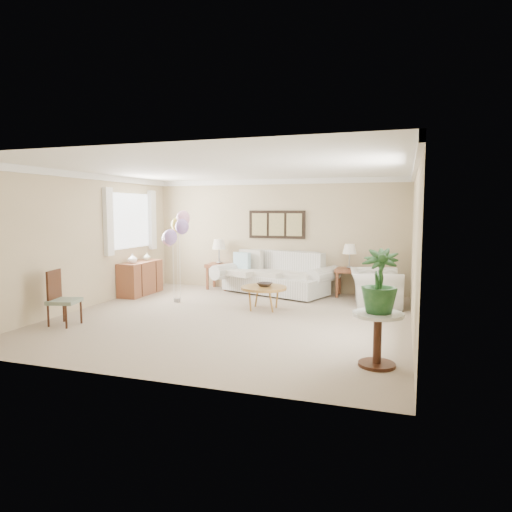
# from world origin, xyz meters

# --- Properties ---
(ground_plane) EXTENTS (6.00, 6.00, 0.00)m
(ground_plane) POSITION_xyz_m (0.00, 0.00, 0.00)
(ground_plane) COLOR tan
(room_shell) EXTENTS (6.04, 6.04, 2.60)m
(room_shell) POSITION_xyz_m (-0.11, 0.09, 1.63)
(room_shell) COLOR #C9B690
(room_shell) RESTS_ON ground
(wall_art_triptych) EXTENTS (1.35, 0.06, 0.65)m
(wall_art_triptych) POSITION_xyz_m (0.00, 2.96, 1.55)
(wall_art_triptych) COLOR black
(wall_art_triptych) RESTS_ON ground
(sofa) EXTENTS (2.89, 1.72, 0.95)m
(sofa) POSITION_xyz_m (0.09, 2.55, 0.38)
(sofa) COLOR silver
(sofa) RESTS_ON ground
(end_table_left) EXTENTS (0.56, 0.51, 0.61)m
(end_table_left) POSITION_xyz_m (-1.36, 2.73, 0.51)
(end_table_left) COLOR brown
(end_table_left) RESTS_ON ground
(end_table_right) EXTENTS (0.57, 0.52, 0.62)m
(end_table_right) POSITION_xyz_m (1.72, 2.71, 0.52)
(end_table_right) COLOR brown
(end_table_right) RESTS_ON ground
(lamp_left) EXTENTS (0.33, 0.33, 0.58)m
(lamp_left) POSITION_xyz_m (-1.36, 2.73, 1.05)
(lamp_left) COLOR gray
(lamp_left) RESTS_ON end_table_left
(lamp_right) EXTENTS (0.30, 0.30, 0.53)m
(lamp_right) POSITION_xyz_m (1.72, 2.71, 1.03)
(lamp_right) COLOR gray
(lamp_right) RESTS_ON end_table_right
(coffee_table) EXTENTS (0.87, 0.87, 0.44)m
(coffee_table) POSITION_xyz_m (0.33, 0.86, 0.41)
(coffee_table) COLOR olive
(coffee_table) RESTS_ON ground
(decor_bowl) EXTENTS (0.32, 0.32, 0.07)m
(decor_bowl) POSITION_xyz_m (0.34, 0.89, 0.48)
(decor_bowl) COLOR #2A2320
(decor_bowl) RESTS_ON coffee_table
(armchair) EXTENTS (1.10, 1.22, 0.71)m
(armchair) POSITION_xyz_m (2.32, 1.90, 0.35)
(armchair) COLOR silver
(armchair) RESTS_ON ground
(side_table) EXTENTS (0.61, 0.61, 0.66)m
(side_table) POSITION_xyz_m (2.58, -1.72, 0.50)
(side_table) COLOR silver
(side_table) RESTS_ON ground
(potted_plant) EXTENTS (0.45, 0.45, 0.77)m
(potted_plant) POSITION_xyz_m (2.58, -1.72, 1.05)
(potted_plant) COLOR #17461C
(potted_plant) RESTS_ON side_table
(accent_chair) EXTENTS (0.53, 0.53, 0.91)m
(accent_chair) POSITION_xyz_m (-2.50, -1.28, 0.47)
(accent_chair) COLOR gray
(accent_chair) RESTS_ON ground
(credenza) EXTENTS (0.46, 1.20, 0.74)m
(credenza) POSITION_xyz_m (-2.76, 1.50, 0.37)
(credenza) COLOR brown
(credenza) RESTS_ON ground
(vase_white) EXTENTS (0.24, 0.24, 0.21)m
(vase_white) POSITION_xyz_m (-2.74, 1.18, 0.84)
(vase_white) COLOR white
(vase_white) RESTS_ON credenza
(vase_sage) EXTENTS (0.18, 0.18, 0.17)m
(vase_sage) POSITION_xyz_m (-2.74, 1.76, 0.83)
(vase_sage) COLOR #B3BEA4
(vase_sage) RESTS_ON credenza
(balloon_cluster) EXTENTS (0.53, 0.57, 1.88)m
(balloon_cluster) POSITION_xyz_m (-1.55, 0.97, 1.50)
(balloon_cluster) COLOR gray
(balloon_cluster) RESTS_ON ground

